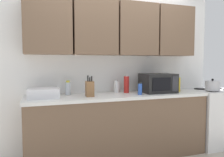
# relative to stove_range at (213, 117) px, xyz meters

# --- Properties ---
(wall_back_with_cabinets) EXTENTS (3.40, 0.38, 2.60)m
(wall_back_with_cabinets) POSITION_rel_stove_range_xyz_m (-1.65, 0.25, 1.13)
(wall_back_with_cabinets) COLOR white
(wall_back_with_cabinets) RESTS_ON ground_plane
(counter_run) EXTENTS (2.53, 0.63, 0.90)m
(counter_run) POSITION_rel_stove_range_xyz_m (-1.65, 0.02, -0.00)
(counter_run) COLOR brown
(counter_run) RESTS_ON ground_plane
(stove_range) EXTENTS (0.76, 0.64, 0.91)m
(stove_range) POSITION_rel_stove_range_xyz_m (0.00, 0.00, 0.00)
(stove_range) COLOR silver
(stove_range) RESTS_ON ground_plane
(kettle) EXTENTS (0.22, 0.22, 0.19)m
(kettle) POSITION_rel_stove_range_xyz_m (-0.17, -0.14, 0.54)
(kettle) COLOR #B2B2B7
(kettle) RESTS_ON stove_range
(microwave) EXTENTS (0.48, 0.37, 0.28)m
(microwave) POSITION_rel_stove_range_xyz_m (-1.03, 0.02, 0.59)
(microwave) COLOR black
(microwave) RESTS_ON counter_run
(dish_rack) EXTENTS (0.38, 0.30, 0.12)m
(dish_rack) POSITION_rel_stove_range_xyz_m (-2.66, 0.02, 0.51)
(dish_rack) COLOR silver
(dish_rack) RESTS_ON counter_run
(knife_block) EXTENTS (0.10, 0.12, 0.28)m
(knife_block) POSITION_rel_stove_range_xyz_m (-2.09, -0.05, 0.55)
(knife_block) COLOR brown
(knife_block) RESTS_ON counter_run
(bottle_yellow_mustard) EXTENTS (0.06, 0.06, 0.24)m
(bottle_yellow_mustard) POSITION_rel_stove_range_xyz_m (-0.69, 0.00, 0.56)
(bottle_yellow_mustard) COLOR gold
(bottle_yellow_mustard) RESTS_ON counter_run
(bottle_clear_tall) EXTENTS (0.07, 0.07, 0.20)m
(bottle_clear_tall) POSITION_rel_stove_range_xyz_m (-2.33, 0.20, 0.54)
(bottle_clear_tall) COLOR silver
(bottle_clear_tall) RESTS_ON counter_run
(bottle_blue_cleaner) EXTENTS (0.06, 0.06, 0.18)m
(bottle_blue_cleaner) POSITION_rel_stove_range_xyz_m (-1.39, -0.12, 0.53)
(bottle_blue_cleaner) COLOR #2D56B7
(bottle_blue_cleaner) RESTS_ON counter_run
(bottle_red_sauce) EXTENTS (0.08, 0.08, 0.26)m
(bottle_red_sauce) POSITION_rel_stove_range_xyz_m (-1.49, 0.13, 0.57)
(bottle_red_sauce) COLOR red
(bottle_red_sauce) RESTS_ON counter_run
(bottle_white_jar) EXTENTS (0.08, 0.08, 0.19)m
(bottle_white_jar) POSITION_rel_stove_range_xyz_m (-1.63, 0.19, 0.54)
(bottle_white_jar) COLOR white
(bottle_white_jar) RESTS_ON counter_run
(bottle_amber_vinegar) EXTENTS (0.05, 0.05, 0.19)m
(bottle_amber_vinegar) POSITION_rel_stove_range_xyz_m (-0.58, 0.17, 0.54)
(bottle_amber_vinegar) COLOR #AD701E
(bottle_amber_vinegar) RESTS_ON counter_run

